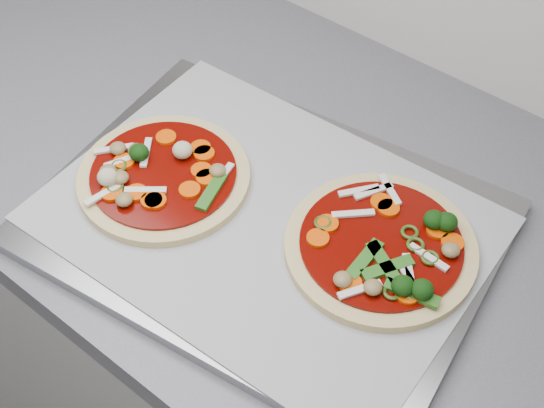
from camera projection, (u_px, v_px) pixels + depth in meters
The scene contains 4 objects.
baking_tray at pixel (265, 224), 0.86m from camera, with size 0.50×0.37×0.02m, color gray.
parchment at pixel (265, 218), 0.86m from camera, with size 0.48×0.35×0.00m, color #9FA0A4.
pizza_left at pixel (162, 175), 0.89m from camera, with size 0.21×0.21×0.03m.
pizza_right at pixel (384, 248), 0.82m from camera, with size 0.24×0.24×0.04m.
Camera 1 is at (-0.34, 0.81, 1.58)m, focal length 50.00 mm.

